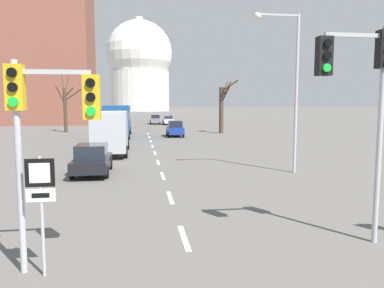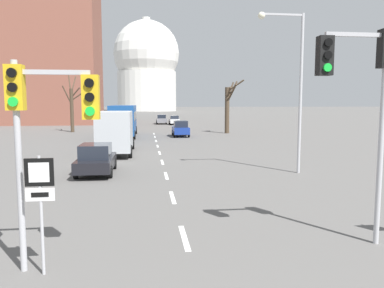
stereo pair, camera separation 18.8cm
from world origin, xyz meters
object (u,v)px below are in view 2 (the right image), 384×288
Objects in this scene: sedan_near_right at (96,159)px; delivery_truck at (116,131)px; city_bus at (124,118)px; route_sign_post at (40,194)px; street_lamp_right at (293,76)px; sedan_far_left at (174,120)px; sedan_near_left at (161,119)px; sedan_mid_centre at (181,129)px; traffic_signal_near_left at (43,114)px; traffic_signal_near_right at (365,80)px.

delivery_truck is at bearing 86.67° from sedan_near_right.
route_sign_post is at bearing -89.80° from city_bus.
street_lamp_right is 1.83× the size of sedan_far_left.
city_bus reaches higher than sedan_far_left.
sedan_near_left is (5.13, 59.52, -0.91)m from route_sign_post.
traffic_signal_near_left is at bearing -100.36° from sedan_mid_centre.
sedan_mid_centre is at bearing 79.60° from route_sign_post.
sedan_near_left is at bearing 78.39° from city_bus.
sedan_mid_centre is 0.37× the size of city_bus.
sedan_mid_centre is 0.88× the size of sedan_far_left.
traffic_signal_near_right is 14.16m from sedan_near_right.
delivery_truck is at bearing 89.91° from traffic_signal_near_left.
sedan_near_left is 0.62× the size of delivery_truck.
traffic_signal_near_right is 1.26× the size of sedan_near_left.
traffic_signal_near_left is at bearing 75.44° from route_sign_post.
sedan_far_left is at bearing 90.47° from traffic_signal_near_right.
sedan_far_left is (7.65, 45.68, 0.01)m from sedan_near_right.
sedan_far_left is 38.50m from delivery_truck.
sedan_far_left is at bearing 82.78° from route_sign_post.
city_bus is (-7.40, -23.57, 1.25)m from sedan_far_left.
street_lamp_right is at bearing 46.95° from traffic_signal_near_left.
street_lamp_right reaches higher than sedan_near_left.
traffic_signal_near_left is 57.79m from sedan_far_left.
traffic_signal_near_left reaches higher than sedan_near_right.
sedan_near_right is 22.15m from city_bus.
sedan_far_left is (7.22, 57.28, -2.69)m from traffic_signal_near_left.
sedan_mid_centre is (1.03, -25.93, 0.01)m from sedan_near_left.
route_sign_post is (-0.07, -0.26, -1.71)m from traffic_signal_near_left.
delivery_truck is (0.10, 19.72, -0.09)m from route_sign_post.
sedan_near_right is at bearing 126.24° from traffic_signal_near_right.
traffic_signal_near_right is at bearing -76.66° from city_bus.
sedan_far_left is at bearing -42.61° from sedan_near_left.
route_sign_post is 0.24× the size of city_bus.
delivery_truck reaches higher than route_sign_post.
traffic_signal_near_left is at bearing -90.09° from delivery_truck.
traffic_signal_near_left is 59.53m from sedan_near_left.
traffic_signal_near_left reaches higher than city_bus.
city_bus is 14.25m from delivery_truck.
sedan_near_left reaches higher than sedan_near_right.
route_sign_post is 58.01m from sedan_far_left.
sedan_near_left is at bearing 137.39° from sedan_far_left.
route_sign_post is at bearing -174.13° from traffic_signal_near_right.
route_sign_post is 19.72m from delivery_truck.
traffic_signal_near_right is 10.26m from street_lamp_right.
traffic_signal_near_left reaches higher than sedan_far_left.
delivery_truck reaches higher than sedan_near_left.
delivery_truck is at bearing -113.62° from sedan_mid_centre.
sedan_mid_centre is at bearing 99.32° from street_lamp_right.
traffic_signal_near_right reaches higher than sedan_near_left.
city_bus is (-0.12, 33.97, 0.26)m from route_sign_post.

